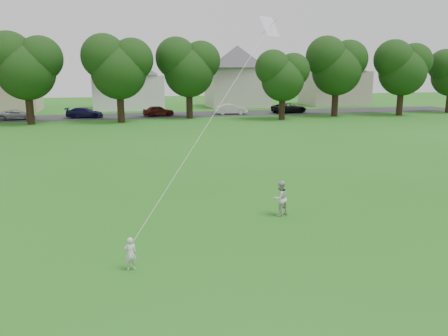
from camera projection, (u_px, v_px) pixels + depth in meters
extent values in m
plane|color=#225C15|center=(179.00, 260.00, 13.13)|extent=(160.00, 160.00, 0.00)
cube|color=#2D2D30|center=(131.00, 116.00, 52.92)|extent=(90.00, 7.00, 0.01)
imported|color=silver|center=(130.00, 254.00, 12.38)|extent=(0.38, 0.27, 0.99)
imported|color=beige|center=(280.00, 198.00, 16.96)|extent=(0.83, 0.75, 1.40)
plane|color=white|center=(270.00, 26.00, 18.09)|extent=(1.10, 0.92, 0.82)
cylinder|color=white|center=(213.00, 116.00, 15.21)|extent=(0.01, 0.01, 10.94)
cylinder|color=black|center=(30.00, 107.00, 44.66)|extent=(0.75, 0.75, 3.60)
cylinder|color=black|center=(121.00, 106.00, 46.23)|extent=(0.74, 0.74, 3.56)
cylinder|color=black|center=(189.00, 103.00, 50.07)|extent=(0.74, 0.74, 3.53)
cylinder|color=black|center=(282.00, 106.00, 48.85)|extent=(0.69, 0.69, 2.97)
cylinder|color=black|center=(335.00, 101.00, 52.26)|extent=(0.75, 0.75, 3.63)
cylinder|color=black|center=(400.00, 101.00, 53.40)|extent=(0.74, 0.74, 3.50)
imported|color=#9C9DAB|center=(17.00, 115.00, 48.95)|extent=(4.20, 2.30, 1.12)
imported|color=#131239|center=(84.00, 113.00, 50.61)|extent=(4.37, 2.24, 1.21)
imported|color=#501510|center=(158.00, 111.00, 52.56)|extent=(3.88, 1.98, 1.27)
imported|color=silver|center=(231.00, 109.00, 54.64)|extent=(4.02, 1.73, 1.29)
imported|color=black|center=(289.00, 108.00, 56.42)|extent=(4.80, 2.63, 1.27)
cube|color=#C1AD91|center=(6.00, 93.00, 58.17)|extent=(8.34, 6.35, 4.92)
pyramid|color=#454247|center=(1.00, 53.00, 57.02)|extent=(12.03, 12.03, 2.71)
cube|color=white|center=(128.00, 92.00, 61.87)|extent=(9.51, 7.47, 4.74)
pyramid|color=#454247|center=(127.00, 56.00, 60.76)|extent=(13.72, 13.72, 2.60)
cube|color=beige|center=(237.00, 87.00, 65.42)|extent=(8.66, 6.84, 5.77)
pyramid|color=#454247|center=(237.00, 45.00, 64.07)|extent=(12.49, 12.49, 3.17)
cube|color=#ACA28E|center=(334.00, 88.00, 69.15)|extent=(9.36, 6.91, 5.23)
pyramid|color=#454247|center=(336.00, 52.00, 67.93)|extent=(13.51, 13.51, 2.88)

